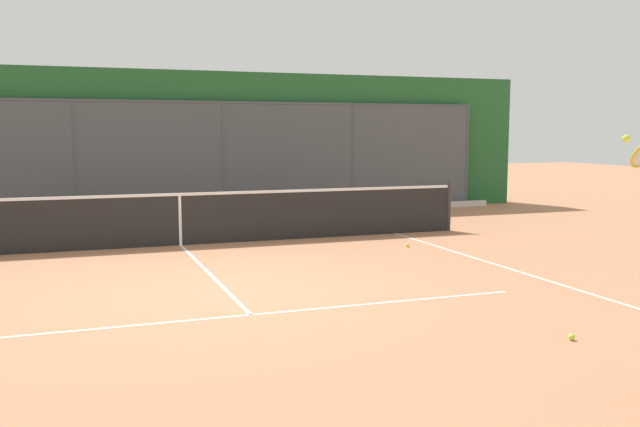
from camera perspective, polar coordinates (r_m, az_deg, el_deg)
The scene contains 6 objects.
ground_plane at distance 9.22m, azimuth -7.55°, elevation -6.35°, with size 60.00×60.00×0.00m, color #B27551.
court_line_markings at distance 7.71m, azimuth -4.97°, elevation -8.89°, with size 8.77×9.50×0.01m.
fence_backdrop at distance 17.71m, azimuth -13.81°, elevation 5.50°, with size 20.21×1.37×3.55m.
tennis_net at distance 12.99m, azimuth -11.35°, elevation -0.40°, with size 11.26×0.09×1.07m.
tennis_ball_near_baseline at distance 12.70m, azimuth 7.15°, elevation -2.58°, with size 0.07×0.07×0.07m, color #CCDB33.
tennis_ball_near_net at distance 7.51m, azimuth 19.85°, elevation -9.46°, with size 0.07×0.07×0.07m, color #C1D138.
Camera 1 is at (1.89, 8.78, 2.07)m, focal length 39.23 mm.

